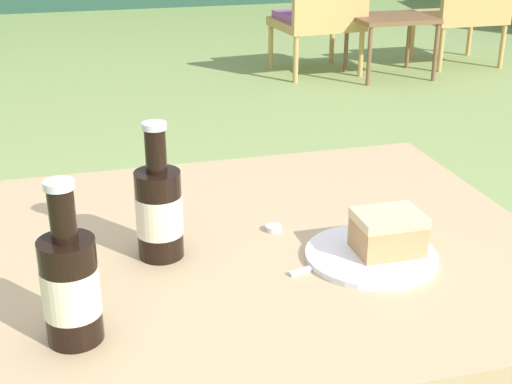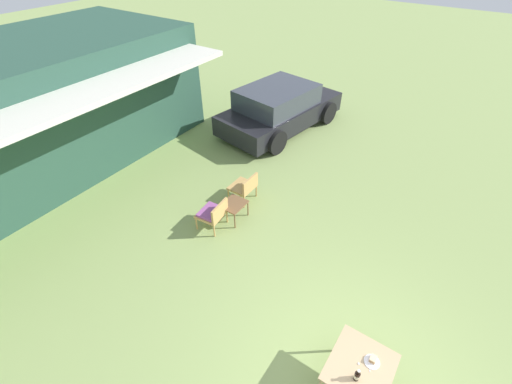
% 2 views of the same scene
% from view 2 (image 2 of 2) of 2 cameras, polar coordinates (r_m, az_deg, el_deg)
% --- Properties ---
extents(parked_car, '(4.41, 2.60, 1.39)m').
position_cam_2_polar(parked_car, '(11.09, 3.95, 13.76)').
color(parked_car, black).
rests_on(parked_car, ground_plane).
extents(wicker_chair_cushioned, '(0.61, 0.57, 0.71)m').
position_cam_2_polar(wicker_chair_cushioned, '(7.42, -7.16, -3.44)').
color(wicker_chair_cushioned, tan).
rests_on(wicker_chair_cushioned, ground_plane).
extents(wicker_chair_plain, '(0.57, 0.52, 0.71)m').
position_cam_2_polar(wicker_chair_plain, '(8.08, -1.88, 0.99)').
color(wicker_chair_plain, tan).
rests_on(wicker_chair_plain, ground_plane).
extents(garden_side_table, '(0.55, 0.47, 0.43)m').
position_cam_2_polar(garden_side_table, '(7.60, -3.74, -2.21)').
color(garden_side_table, brown).
rests_on(garden_side_table, ground_plane).
extents(patio_table, '(0.92, 0.82, 0.68)m').
position_cam_2_polar(patio_table, '(5.37, 16.95, -26.31)').
color(patio_table, tan).
rests_on(patio_table, ground_plane).
extents(cake_on_plate, '(0.21, 0.21, 0.08)m').
position_cam_2_polar(cake_on_plate, '(5.37, 18.85, -24.99)').
color(cake_on_plate, white).
rests_on(cake_on_plate, patio_table).
extents(cola_bottle_near, '(0.07, 0.07, 0.22)m').
position_cam_2_polar(cola_bottle_near, '(5.16, 16.45, -27.31)').
color(cola_bottle_near, black).
rests_on(cola_bottle_near, patio_table).
extents(fork, '(0.19, 0.06, 0.01)m').
position_cam_2_polar(fork, '(5.36, 18.52, -25.66)').
color(fork, silver).
rests_on(fork, patio_table).
extents(loose_bottle_cap, '(0.03, 0.03, 0.01)m').
position_cam_2_polar(loose_bottle_cap, '(5.32, 16.74, -25.71)').
color(loose_bottle_cap, silver).
rests_on(loose_bottle_cap, patio_table).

